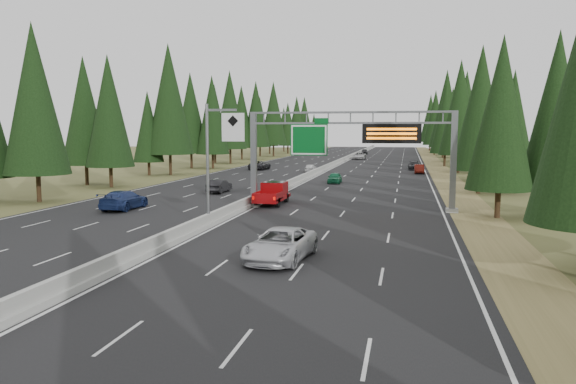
% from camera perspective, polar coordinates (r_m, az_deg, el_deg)
% --- Properties ---
extents(road, '(32.00, 260.00, 0.08)m').
position_cam_1_polar(road, '(90.73, 3.92, 2.25)').
color(road, black).
rests_on(road, ground).
extents(shoulder_right, '(3.60, 260.00, 0.06)m').
position_cam_1_polar(shoulder_right, '(89.98, 15.22, 2.00)').
color(shoulder_right, olive).
rests_on(shoulder_right, ground).
extents(shoulder_left, '(3.60, 260.00, 0.06)m').
position_cam_1_polar(shoulder_left, '(94.88, -6.79, 2.39)').
color(shoulder_left, '#4F5327').
rests_on(shoulder_left, ground).
extents(median_barrier, '(0.70, 260.00, 0.85)m').
position_cam_1_polar(median_barrier, '(90.71, 3.92, 2.48)').
color(median_barrier, '#969691').
rests_on(median_barrier, road).
extents(sign_gantry, '(16.75, 0.98, 7.80)m').
position_cam_1_polar(sign_gantry, '(44.67, 7.14, 4.80)').
color(sign_gantry, slate).
rests_on(sign_gantry, road).
extents(hov_sign_pole, '(2.80, 0.50, 8.00)m').
position_cam_1_polar(hov_sign_pole, '(36.69, -7.35, 3.64)').
color(hov_sign_pole, slate).
rests_on(hov_sign_pole, road).
extents(tree_row_right, '(12.21, 241.53, 18.72)m').
position_cam_1_polar(tree_row_right, '(83.01, 18.66, 8.07)').
color(tree_row_right, black).
rests_on(tree_row_right, ground).
extents(tree_row_left, '(11.14, 240.94, 18.70)m').
position_cam_1_polar(tree_row_left, '(86.13, -11.74, 8.11)').
color(tree_row_left, black).
rests_on(tree_row_left, ground).
extents(silver_minivan, '(3.11, 5.76, 1.53)m').
position_cam_1_polar(silver_minivan, '(27.40, -0.77, -5.36)').
color(silver_minivan, silver).
rests_on(silver_minivan, road).
extents(red_pickup, '(2.05, 5.75, 1.87)m').
position_cam_1_polar(red_pickup, '(48.33, -1.50, 0.02)').
color(red_pickup, black).
rests_on(red_pickup, road).
extents(car_ahead_green, '(1.62, 3.84, 1.30)m').
position_cam_1_polar(car_ahead_green, '(67.56, 4.77, 1.45)').
color(car_ahead_green, '#15603B').
rests_on(car_ahead_green, road).
extents(car_ahead_dkred, '(1.44, 4.01, 1.31)m').
position_cam_1_polar(car_ahead_dkred, '(84.87, 13.19, 2.29)').
color(car_ahead_dkred, '#63160E').
rests_on(car_ahead_dkred, road).
extents(car_ahead_dkgrey, '(1.95, 4.64, 1.34)m').
position_cam_1_polar(car_ahead_dkgrey, '(92.57, 12.69, 2.63)').
color(car_ahead_dkgrey, black).
rests_on(car_ahead_dkgrey, road).
extents(car_ahead_white, '(2.80, 5.62, 1.53)m').
position_cam_1_polar(car_ahead_white, '(124.12, 7.26, 3.66)').
color(car_ahead_white, '#B2B2B2').
rests_on(car_ahead_white, road).
extents(car_ahead_far, '(1.91, 4.30, 1.44)m').
position_cam_1_polar(car_ahead_far, '(151.60, 7.77, 4.10)').
color(car_ahead_far, black).
rests_on(car_ahead_far, road).
extents(car_onc_near, '(1.50, 4.10, 1.34)m').
position_cam_1_polar(car_onc_near, '(57.51, -7.00, 0.61)').
color(car_onc_near, black).
rests_on(car_onc_near, road).
extents(car_onc_blue, '(2.24, 5.35, 1.54)m').
position_cam_1_polar(car_onc_blue, '(46.80, -16.33, -0.76)').
color(car_onc_blue, navy).
rests_on(car_onc_blue, road).
extents(car_onc_white, '(1.63, 3.86, 1.30)m').
position_cam_1_polar(car_onc_white, '(84.68, 2.31, 2.44)').
color(car_onc_white, silver).
rests_on(car_onc_white, road).
extents(car_onc_far, '(2.88, 5.38, 1.44)m').
position_cam_1_polar(car_onc_far, '(90.72, -2.88, 2.73)').
color(car_onc_far, black).
rests_on(car_onc_far, road).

